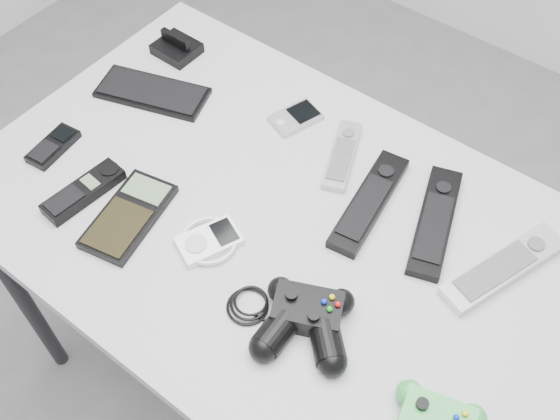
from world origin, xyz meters
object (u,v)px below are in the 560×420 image
Objects in this scene: remote_black_a at (369,201)px; remote_black_b at (435,221)px; mp3_player at (209,241)px; mobile_phone at (53,146)px; pda_keyboard at (152,92)px; desk at (276,238)px; remote_silver_b at (504,267)px; cordless_handset at (83,191)px; remote_silver_a at (342,155)px; controller_black at (306,318)px; calculator at (129,216)px; pda at (296,117)px.

remote_black_b is (0.12, 0.04, -0.00)m from remote_black_a.
mobile_phone is at bearing -153.80° from mp3_player.
pda_keyboard is 0.95× the size of remote_black_a.
remote_black_a reaches higher than mobile_phone.
desk is 0.41m from remote_silver_b.
remote_black_a and remote_silver_b have the same top height.
cordless_handset reaches higher than remote_black_b.
desk is 0.15m from mp3_player.
mp3_player is at bearing -125.42° from remote_silver_a.
remote_silver_a is at bearing 90.27° from controller_black.
desk is at bearing -32.00° from pda_keyboard.
remote_black_b is at bearing 37.18° from cordless_handset.
remote_black_b is 1.28× the size of calculator.
remote_silver_b is at bearing 16.10° from calculator.
remote_silver_b is at bearing -14.87° from pda_keyboard.
remote_silver_a is 0.66× the size of controller_black.
desk is 10.64× the size of mp3_player.
pda is 0.90× the size of mobile_phone.
remote_black_b is 0.65m from cordless_handset.
desk is at bearing 34.96° from cordless_handset.
desk is 4.35× the size of controller_black.
remote_silver_b is at bearing 54.83° from mp3_player.
controller_black is at bearing -87.18° from remote_silver_a.
remote_silver_a and mp3_player have the same top height.
remote_silver_a is (0.02, 0.19, 0.08)m from desk.
pda_keyboard is 0.78m from remote_silver_b.
desk is at bearing 115.46° from controller_black.
mp3_player is (0.06, -0.34, 0.00)m from pda.
cordless_handset is at bearing -153.33° from remote_black_a.
controller_black is (0.05, -0.27, 0.01)m from remote_black_a.
remote_silver_a is at bearing 28.16° from mobile_phone.
cordless_handset reaches higher than pda_keyboard.
cordless_handset is (-0.20, -0.40, 0.00)m from pda.
controller_black is (-0.21, -0.29, 0.01)m from remote_silver_b.
mobile_phone is 1.01× the size of mp3_player.
pda_keyboard is at bearing 166.46° from desk.
pda is 0.46m from controller_black.
mobile_phone is at bearing -163.61° from remote_black_a.
mobile_phone is 0.24m from calculator.
pda_keyboard is 2.12× the size of mobile_phone.
pda_keyboard is 0.95× the size of remote_black_b.
mobile_phone reaches higher than pda_keyboard.
remote_silver_b is at bearing 29.81° from controller_black.
remote_silver_a is 0.49m from cordless_handset.
remote_silver_a and calculator have the same top height.
controller_black is at bearing -39.97° from desk.
calculator is 1.75× the size of mp3_player.
remote_silver_a is 1.09× the size of cordless_handset.
pda is 0.36m from remote_black_b.
remote_black_a and cordless_handset have the same top height.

